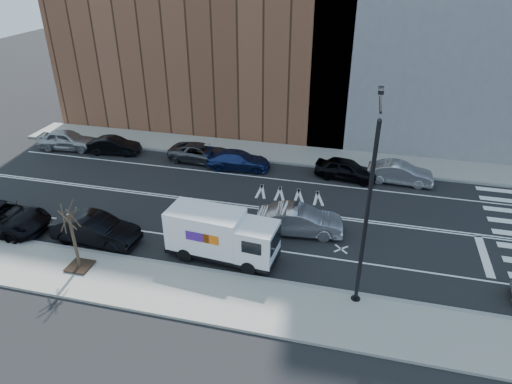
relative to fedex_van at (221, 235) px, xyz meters
The scene contains 18 objects.
ground 5.78m from the fedex_van, 88.11° to the left, with size 120.00×120.00×0.00m, color black.
sidewalk_near 3.48m from the fedex_van, 86.68° to the right, with size 44.00×3.60×0.15m, color gray.
sidewalk_far 14.47m from the fedex_van, 89.26° to the left, with size 44.00×3.60×0.15m, color gray.
curb_near 1.95m from the fedex_van, 82.45° to the right, with size 44.00×0.25×0.17m, color gray.
curb_far 12.67m from the fedex_van, 89.16° to the left, with size 44.00×0.25×0.17m, color gray.
road_markings 5.78m from the fedex_van, 88.11° to the left, with size 40.00×8.60×0.01m, color white, non-canonical shape.
streetlight 8.17m from the fedex_van, 10.34° to the right, with size 0.44×4.02×9.34m.
street_tree 7.37m from the fedex_van, 157.68° to the right, with size 1.20×1.20×3.75m.
fedex_van is the anchor object (origin of this frame).
far_parked_a 20.31m from the fedex_van, 146.44° to the left, with size 1.92×4.77×1.63m, color #9E9DA2.
far_parked_b 17.01m from the fedex_van, 138.37° to the left, with size 1.43×4.11×1.35m, color black.
far_parked_c 12.78m from the fedex_van, 115.11° to the left, with size 2.29×4.96×1.38m, color #484A4F.
far_parked_d 11.23m from the fedex_van, 101.40° to the left, with size 1.93×4.75×1.38m, color navy.
far_parked_e 12.63m from the fedex_van, 62.85° to the left, with size 1.78×4.41×1.50m, color black.
far_parked_f 14.91m from the fedex_van, 50.48° to the left, with size 1.57×4.50×1.48m, color #A6A6AA.
driving_sedan 5.02m from the fedex_van, 43.04° to the left, with size 1.74×4.98×1.64m, color #99999D.
near_parked_rear_a 7.35m from the fedex_van, behind, with size 1.74×4.98×1.64m, color black.
near_parked_rear_b 13.49m from the fedex_van, behind, with size 2.71×5.89×1.64m, color black.
Camera 1 is at (6.44, -24.57, 14.78)m, focal length 32.00 mm.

